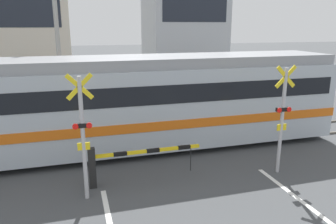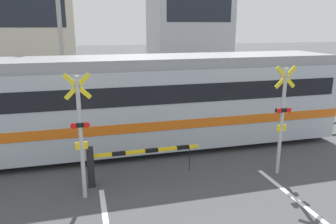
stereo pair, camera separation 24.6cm
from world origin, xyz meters
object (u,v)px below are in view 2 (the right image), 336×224
at_px(crossing_barrier_far, 186,105).
at_px(crossing_signal_right, 282,116).
at_px(commuter_train, 136,101).
at_px(crossing_barrier_near, 117,160).
at_px(crossing_signal_left, 81,132).
at_px(pedestrian, 125,97).

height_order(crossing_barrier_far, crossing_signal_right, crossing_signal_right).
relative_size(commuter_train, crossing_barrier_near, 4.59).
bearing_deg(crossing_signal_left, commuter_train, 59.23).
height_order(crossing_barrier_far, pedestrian, pedestrian).
distance_m(commuter_train, crossing_signal_left, 3.92).
bearing_deg(crossing_signal_right, pedestrian, 113.61).
bearing_deg(crossing_barrier_far, pedestrian, 144.84).
height_order(crossing_barrier_near, crossing_signal_left, crossing_signal_left).
bearing_deg(commuter_train, crossing_barrier_far, 46.73).
bearing_deg(crossing_signal_right, commuter_train, 139.28).
distance_m(crossing_signal_left, crossing_signal_right, 5.92).
bearing_deg(crossing_signal_left, crossing_signal_right, 0.00).
bearing_deg(crossing_barrier_near, commuter_train, 69.44).
xyz_separation_m(crossing_signal_left, pedestrian, (2.24, 8.42, -0.97)).
bearing_deg(commuter_train, crossing_signal_right, -40.72).
bearing_deg(crossing_barrier_near, crossing_barrier_far, 55.98).
relative_size(crossing_barrier_far, crossing_signal_right, 0.98).
relative_size(crossing_signal_left, crossing_signal_right, 1.00).
xyz_separation_m(commuter_train, crossing_signal_right, (3.91, -3.37, 0.04)).
xyz_separation_m(crossing_barrier_far, crossing_signal_right, (0.96, -6.51, 1.13)).
bearing_deg(commuter_train, crossing_barrier_near, -110.56).
xyz_separation_m(crossing_barrier_far, crossing_signal_left, (-4.96, -6.51, 1.13)).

